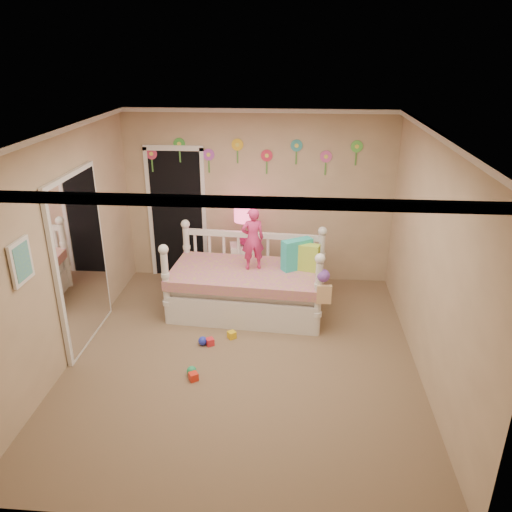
# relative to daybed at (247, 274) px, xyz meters

# --- Properties ---
(floor) EXTENTS (4.00, 4.50, 0.01)m
(floor) POSITION_rel_daybed_xyz_m (0.07, -1.13, -0.56)
(floor) COLOR #7F684C
(floor) RESTS_ON ground
(ceiling) EXTENTS (4.00, 4.50, 0.01)m
(ceiling) POSITION_rel_daybed_xyz_m (0.07, -1.13, 2.04)
(ceiling) COLOR white
(ceiling) RESTS_ON floor
(back_wall) EXTENTS (4.00, 0.01, 2.60)m
(back_wall) POSITION_rel_daybed_xyz_m (0.07, 1.12, 0.74)
(back_wall) COLOR tan
(back_wall) RESTS_ON floor
(left_wall) EXTENTS (0.01, 4.50, 2.60)m
(left_wall) POSITION_rel_daybed_xyz_m (-1.93, -1.13, 0.74)
(left_wall) COLOR tan
(left_wall) RESTS_ON floor
(right_wall) EXTENTS (0.01, 4.50, 2.60)m
(right_wall) POSITION_rel_daybed_xyz_m (2.07, -1.13, 0.74)
(right_wall) COLOR tan
(right_wall) RESTS_ON floor
(crown_molding) EXTENTS (4.00, 4.50, 0.06)m
(crown_molding) POSITION_rel_daybed_xyz_m (0.07, -1.13, 2.01)
(crown_molding) COLOR white
(crown_molding) RESTS_ON ceiling
(daybed) EXTENTS (2.14, 1.26, 1.12)m
(daybed) POSITION_rel_daybed_xyz_m (0.00, 0.00, 0.00)
(daybed) COLOR white
(daybed) RESTS_ON floor
(pillow_turquoise) EXTENTS (0.43, 0.34, 0.42)m
(pillow_turquoise) POSITION_rel_daybed_xyz_m (0.66, 0.09, 0.27)
(pillow_turquoise) COLOR #26C1AE
(pillow_turquoise) RESTS_ON daybed
(pillow_lime) EXTENTS (0.41, 0.24, 0.37)m
(pillow_lime) POSITION_rel_daybed_xyz_m (0.77, 0.06, 0.25)
(pillow_lime) COLOR #B7E345
(pillow_lime) RESTS_ON daybed
(child) EXTENTS (0.36, 0.28, 0.85)m
(child) POSITION_rel_daybed_xyz_m (0.08, 0.04, 0.49)
(child) COLOR #DB3176
(child) RESTS_ON daybed
(nightstand) EXTENTS (0.46, 0.38, 0.69)m
(nightstand) POSITION_rel_daybed_xyz_m (-0.11, 0.72, -0.21)
(nightstand) COLOR white
(nightstand) RESTS_ON floor
(table_lamp) EXTENTS (0.29, 0.29, 0.65)m
(table_lamp) POSITION_rel_daybed_xyz_m (-0.11, 0.72, 0.56)
(table_lamp) COLOR #D31C6B
(table_lamp) RESTS_ON nightstand
(closet_doorway) EXTENTS (0.90, 0.04, 2.07)m
(closet_doorway) POSITION_rel_daybed_xyz_m (-1.18, 1.10, 0.47)
(closet_doorway) COLOR black
(closet_doorway) RESTS_ON back_wall
(flower_decals) EXTENTS (3.40, 0.02, 0.50)m
(flower_decals) POSITION_rel_daybed_xyz_m (-0.02, 1.10, 1.38)
(flower_decals) COLOR #B2668C
(flower_decals) RESTS_ON back_wall
(mirror_closet) EXTENTS (0.07, 1.30, 2.10)m
(mirror_closet) POSITION_rel_daybed_xyz_m (-1.89, -0.83, 0.49)
(mirror_closet) COLOR white
(mirror_closet) RESTS_ON left_wall
(wall_picture) EXTENTS (0.05, 0.34, 0.42)m
(wall_picture) POSITION_rel_daybed_xyz_m (-1.90, -2.03, 0.99)
(wall_picture) COLOR white
(wall_picture) RESTS_ON left_wall
(hanging_bag) EXTENTS (0.20, 0.16, 0.36)m
(hanging_bag) POSITION_rel_daybed_xyz_m (0.99, -0.59, 0.12)
(hanging_bag) COLOR beige
(hanging_bag) RESTS_ON daybed
(toy_scatter) EXTENTS (1.06, 1.44, 0.11)m
(toy_scatter) POSITION_rel_daybed_xyz_m (-0.43, -1.30, -0.51)
(toy_scatter) COLOR #996666
(toy_scatter) RESTS_ON floor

